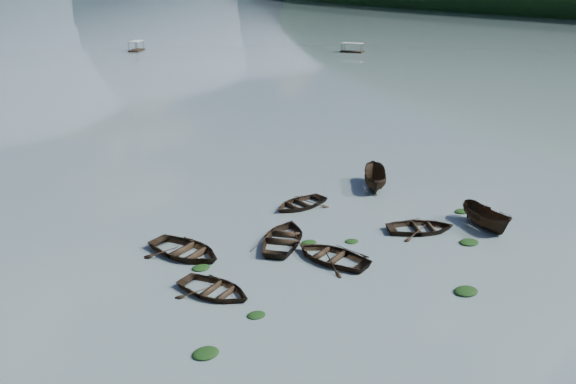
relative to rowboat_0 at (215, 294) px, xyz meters
name	(u,v)px	position (x,y,z in m)	size (l,w,h in m)	color
ground_plane	(388,306)	(7.49, -4.76, 0.00)	(2400.00, 2400.00, 0.00)	slate
rowboat_0	(215,294)	(0.00, 0.00, 0.00)	(3.01, 4.21, 0.87)	black
rowboat_1	(284,243)	(5.76, 4.05, 0.00)	(3.59, 5.02, 1.04)	black
rowboat_3	(332,260)	(7.33, 0.78, 0.00)	(3.29, 4.61, 0.95)	black
rowboat_4	(421,231)	(14.50, 1.93, 0.00)	(3.15, 4.41, 0.91)	black
rowboat_5	(485,227)	(18.73, 0.68, 0.00)	(1.58, 4.21, 1.63)	black
rowboat_6	(185,255)	(-0.22, 4.96, 0.00)	(3.53, 4.95, 1.03)	black
rowboat_7	(300,207)	(9.26, 9.02, 0.00)	(3.06, 4.28, 0.89)	black
rowboat_8	(374,187)	(16.31, 10.25, 0.00)	(1.71, 4.54, 1.75)	black
weed_clump_0	(206,355)	(-1.88, -4.71, 0.00)	(1.17, 0.96, 0.26)	black
weed_clump_1	(256,316)	(1.21, -2.82, 0.00)	(0.91, 0.72, 0.20)	black
weed_clump_2	(466,292)	(11.90, -5.31, 0.00)	(1.29, 1.04, 0.28)	black
weed_clump_3	(309,244)	(7.11, 3.29, 0.00)	(0.98, 0.82, 0.22)	black
weed_clump_4	(469,243)	(16.11, -0.76, 0.00)	(1.24, 0.98, 0.26)	black
weed_clump_5	(201,269)	(0.14, 2.93, 0.00)	(1.02, 0.83, 0.22)	black
weed_clump_6	(352,242)	(9.62, 2.41, 0.00)	(0.86, 0.71, 0.18)	black
weed_clump_7	(462,212)	(19.12, 3.38, 0.00)	(1.05, 0.84, 0.23)	black
pontoon_centre	(137,51)	(17.01, 114.51, 0.00)	(2.40, 5.76, 2.21)	black
pontoon_right	(352,52)	(62.22, 90.92, 0.00)	(2.22, 5.33, 2.04)	black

